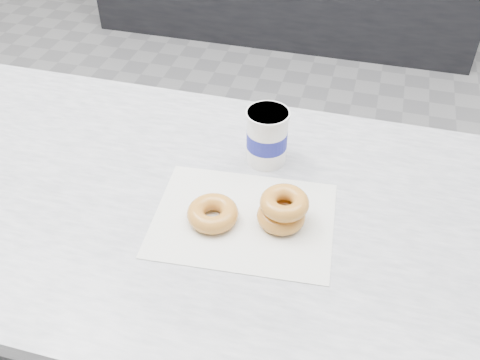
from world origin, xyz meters
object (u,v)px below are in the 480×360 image
object	(u,v)px
counter	(86,301)
coffee_cup	(267,136)
donut_single	(213,213)
donut_stack	(283,209)

from	to	relation	value
counter	coffee_cup	xyz separation A→B (m)	(0.44, 0.17, 0.51)
counter	donut_single	distance (m)	0.60
coffee_cup	donut_single	bearing A→B (deg)	-90.76
donut_single	donut_stack	xyz separation A→B (m)	(0.13, 0.03, 0.01)
donut_stack	donut_single	bearing A→B (deg)	-166.81
donut_stack	coffee_cup	size ratio (longest dim) A/B	0.82
counter	donut_single	size ratio (longest dim) A/B	31.32
donut_single	counter	bearing A→B (deg)	173.75
donut_stack	coffee_cup	bearing A→B (deg)	112.15
counter	donut_single	xyz separation A→B (m)	(0.38, -0.04, 0.47)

